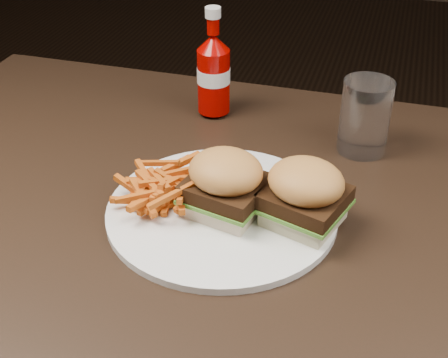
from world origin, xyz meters
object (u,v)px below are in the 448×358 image
(plate, at_px, (222,211))
(ketchup_bottle, at_px, (214,81))
(tumbler, at_px, (365,118))
(dining_table, at_px, (244,227))

(plate, distance_m, ketchup_bottle, 0.29)
(ketchup_bottle, bearing_deg, tumbler, -11.29)
(dining_table, bearing_deg, plate, -168.48)
(dining_table, xyz_separation_m, plate, (-0.03, -0.01, 0.03))
(dining_table, height_order, tumbler, tumbler)
(dining_table, height_order, plate, plate)
(dining_table, xyz_separation_m, tumbler, (0.13, 0.22, 0.08))
(dining_table, relative_size, plate, 3.93)
(tumbler, bearing_deg, plate, -125.55)
(ketchup_bottle, bearing_deg, dining_table, -64.89)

